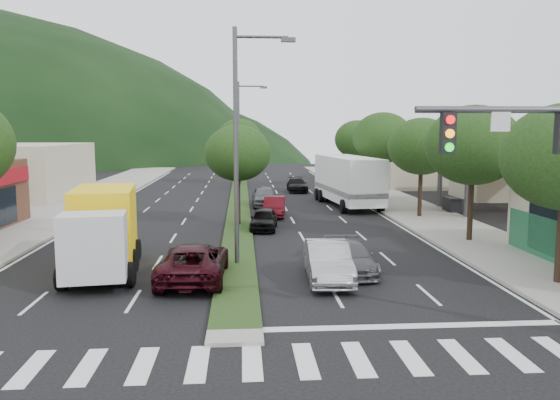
{
  "coord_description": "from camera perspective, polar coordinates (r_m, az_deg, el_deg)",
  "views": [
    {
      "loc": [
        0.23,
        -15.08,
        5.77
      ],
      "look_at": [
        2.14,
        12.04,
        2.31
      ],
      "focal_mm": 35.0,
      "sensor_mm": 36.0,
      "label": 1
    }
  ],
  "objects": [
    {
      "name": "box_truck",
      "position": [
        23.58,
        -18.02,
        -3.3
      ],
      "size": [
        3.38,
        7.11,
        3.38
      ],
      "rotation": [
        0.0,
        0.0,
        3.28
      ],
      "color": "silver",
      "rests_on": "ground"
    },
    {
      "name": "streetlight_mid",
      "position": [
        48.08,
        -4.09,
        7.01
      ],
      "size": [
        2.6,
        0.25,
        10.0
      ],
      "color": "#47494C",
      "rests_on": "ground"
    },
    {
      "name": "tree_med_far",
      "position": [
        59.09,
        -4.28,
        6.49
      ],
      "size": [
        4.8,
        4.8,
        6.94
      ],
      "color": "black",
      "rests_on": "median"
    },
    {
      "name": "ground",
      "position": [
        16.15,
        -4.72,
        -13.7
      ],
      "size": [
        160.0,
        160.0,
        0.0
      ],
      "primitive_type": "plane",
      "color": "black",
      "rests_on": "ground"
    },
    {
      "name": "tree_r_e",
      "position": [
        56.33,
        8.08,
        6.28
      ],
      "size": [
        4.6,
        4.6,
        6.71
      ],
      "color": "black",
      "rests_on": "sidewalk_right"
    },
    {
      "name": "sidewalk_left",
      "position": [
        42.59,
        -22.09,
        -0.97
      ],
      "size": [
        6.0,
        90.0,
        0.15
      ],
      "primitive_type": "cube",
      "color": "gray",
      "rests_on": "ground"
    },
    {
      "name": "motorhome",
      "position": [
        42.2,
        7.08,
        2.1
      ],
      "size": [
        4.02,
        10.16,
        3.8
      ],
      "rotation": [
        0.0,
        0.0,
        0.11
      ],
      "color": "white",
      "rests_on": "ground"
    },
    {
      "name": "car_queue_a",
      "position": [
        31.97,
        -1.71,
        -2.01
      ],
      "size": [
        1.88,
        3.83,
        1.26
      ],
      "primitive_type": "imported",
      "rotation": [
        0.0,
        0.0,
        -0.11
      ],
      "color": "black",
      "rests_on": "ground"
    },
    {
      "name": "median",
      "position": [
        43.46,
        -4.3,
        -0.32
      ],
      "size": [
        1.6,
        56.0,
        0.12
      ],
      "primitive_type": "cube",
      "color": "#203613",
      "rests_on": "ground"
    },
    {
      "name": "car_queue_e",
      "position": [
        41.86,
        -1.68,
        0.38
      ],
      "size": [
        1.85,
        4.52,
        1.54
      ],
      "primitive_type": "imported",
      "rotation": [
        0.0,
        0.0,
        0.01
      ],
      "color": "#56565B",
      "rests_on": "ground"
    },
    {
      "name": "car_queue_d",
      "position": [
        47.5,
        5.9,
        1.17
      ],
      "size": [
        2.95,
        5.71,
        1.54
      ],
      "primitive_type": "imported",
      "rotation": [
        0.0,
        0.0,
        0.07
      ],
      "color": "black",
      "rests_on": "ground"
    },
    {
      "name": "crosswalk",
      "position": [
        14.3,
        -4.82,
        -16.55
      ],
      "size": [
        19.0,
        2.2,
        0.01
      ],
      "primitive_type": "cube",
      "color": "silver",
      "rests_on": "ground"
    },
    {
      "name": "car_queue_c",
      "position": [
        36.95,
        -0.59,
        -0.7
      ],
      "size": [
        1.79,
        4.14,
        1.33
      ],
      "primitive_type": "imported",
      "rotation": [
        0.0,
        0.0,
        -0.1
      ],
      "color": "#4B0C13",
      "rests_on": "ground"
    },
    {
      "name": "bldg_right_far",
      "position": [
        62.23,
        14.05,
        4.11
      ],
      "size": [
        10.0,
        16.0,
        5.2
      ],
      "primitive_type": "cube",
      "color": "#B5AA8F",
      "rests_on": "ground"
    },
    {
      "name": "tree_r_c",
      "position": [
        37.02,
        14.57,
        5.43
      ],
      "size": [
        4.4,
        4.4,
        6.48
      ],
      "color": "black",
      "rests_on": "sidewalk_right"
    },
    {
      "name": "car_queue_b",
      "position": [
        22.65,
        7.34,
        -5.96
      ],
      "size": [
        1.79,
        4.29,
        1.24
      ],
      "primitive_type": "imported",
      "rotation": [
        0.0,
        0.0,
        0.01
      ],
      "color": "#4E4E53",
      "rests_on": "ground"
    },
    {
      "name": "car_queue_f",
      "position": [
        52.05,
        1.79,
        1.59
      ],
      "size": [
        1.87,
        4.47,
        1.29
      ],
      "primitive_type": "imported",
      "rotation": [
        0.0,
        0.0,
        -0.01
      ],
      "color": "black",
      "rests_on": "ground"
    },
    {
      "name": "tree_med_near",
      "position": [
        33.11,
        -4.44,
        4.9
      ],
      "size": [
        4.0,
        4.0,
        6.02
      ],
      "color": "black",
      "rests_on": "median"
    },
    {
      "name": "gas_canopy",
      "position": [
        41.58,
        22.9,
        5.13
      ],
      "size": [
        12.2,
        8.2,
        5.25
      ],
      "color": "silver",
      "rests_on": "ground"
    },
    {
      "name": "bldg_left_far",
      "position": [
        52.83,
        -25.4,
        2.78
      ],
      "size": [
        9.0,
        14.0,
        4.6
      ],
      "primitive_type": "cube",
      "color": "#B5AA8F",
      "rests_on": "ground"
    },
    {
      "name": "streetlight_near",
      "position": [
        23.08,
        -4.12,
        6.77
      ],
      "size": [
        2.6,
        0.25,
        10.0
      ],
      "color": "#47494C",
      "rests_on": "ground"
    },
    {
      "name": "sidewalk_right",
      "position": [
        42.3,
        12.87,
        -0.67
      ],
      "size": [
        5.0,
        90.0,
        0.15
      ],
      "primitive_type": "cube",
      "color": "gray",
      "rests_on": "ground"
    },
    {
      "name": "tree_r_d",
      "position": [
        46.6,
        10.67,
        6.4
      ],
      "size": [
        5.0,
        5.0,
        7.17
      ],
      "color": "black",
      "rests_on": "sidewalk_right"
    },
    {
      "name": "sedan_silver",
      "position": [
        21.27,
        5.02,
        -6.43
      ],
      "size": [
        1.77,
        4.62,
        1.5
      ],
      "primitive_type": "imported",
      "rotation": [
        0.0,
        0.0,
        -0.04
      ],
      "color": "#A3A6AB",
      "rests_on": "ground"
    },
    {
      "name": "tree_r_b",
      "position": [
        29.54,
        19.54,
        5.41
      ],
      "size": [
        4.8,
        4.8,
        6.94
      ],
      "color": "black",
      "rests_on": "sidewalk_right"
    },
    {
      "name": "suv_maroon",
      "position": [
        21.44,
        -8.98,
        -6.42
      ],
      "size": [
        2.62,
        5.37,
        1.47
      ],
      "primitive_type": "imported",
      "rotation": [
        0.0,
        0.0,
        3.11
      ],
      "color": "black",
      "rests_on": "ground"
    }
  ]
}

